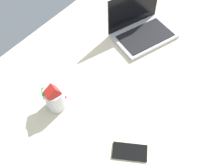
% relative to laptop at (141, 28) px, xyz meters
% --- Properties ---
extents(bed_mattress, '(1.80, 1.40, 0.18)m').
position_rel_laptop_xyz_m(bed_mattress, '(-0.18, -0.19, -0.13)').
color(bed_mattress, beige).
rests_on(bed_mattress, ground).
extents(laptop, '(0.39, 0.33, 0.23)m').
position_rel_laptop_xyz_m(laptop, '(0.00, 0.00, 0.00)').
color(laptop, '#B7BABC').
rests_on(laptop, bed_mattress).
extents(snack_cup, '(0.09, 0.11, 0.15)m').
position_rel_laptop_xyz_m(snack_cup, '(-0.62, 0.06, 0.02)').
color(snack_cup, silver).
rests_on(snack_cup, bed_mattress).
extents(cell_phone, '(0.13, 0.16, 0.01)m').
position_rel_laptop_xyz_m(cell_phone, '(-0.61, -0.33, -0.04)').
color(cell_phone, black).
rests_on(cell_phone, bed_mattress).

